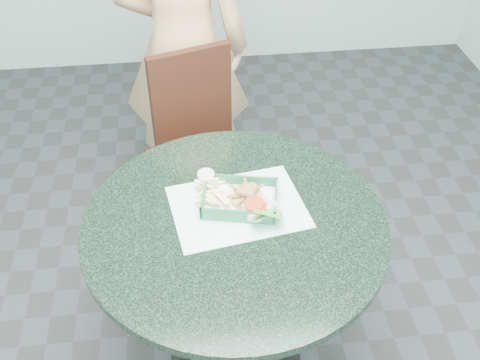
{
  "coord_description": "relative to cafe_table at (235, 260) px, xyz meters",
  "views": [
    {
      "loc": [
        -0.13,
        -1.26,
        2.03
      ],
      "look_at": [
        0.03,
        0.1,
        0.85
      ],
      "focal_mm": 42.0,
      "sensor_mm": 36.0,
      "label": 1
    }
  ],
  "objects": [
    {
      "name": "diner_person",
      "position": [
        -0.12,
        1.06,
        0.35
      ],
      "size": [
        0.73,
        0.53,
        1.85
      ],
      "primitive_type": "imported",
      "rotation": [
        0.0,
        0.0,
        3.01
      ],
      "color": "#DEAF79",
      "rests_on": "floor"
    },
    {
      "name": "placemat",
      "position": [
        0.02,
        0.06,
        0.17
      ],
      "size": [
        0.47,
        0.38,
        0.0
      ],
      "primitive_type": "cube",
      "rotation": [
        0.0,
        0.0,
        0.16
      ],
      "color": "#BAF1EF",
      "rests_on": "cafe_table"
    },
    {
      "name": "cafe_table",
      "position": [
        0.0,
        0.0,
        0.0
      ],
      "size": [
        0.98,
        0.98,
        0.75
      ],
      "color": "#242427",
      "rests_on": "floor"
    },
    {
      "name": "fries_pile",
      "position": [
        -0.08,
        0.1,
        0.21
      ],
      "size": [
        0.12,
        0.13,
        0.04
      ],
      "primitive_type": null,
      "rotation": [
        0.0,
        0.0,
        0.12
      ],
      "color": "#F8E493",
      "rests_on": "food_basket"
    },
    {
      "name": "food_basket",
      "position": [
        0.02,
        0.07,
        0.19
      ],
      "size": [
        0.24,
        0.17,
        0.05
      ],
      "rotation": [
        0.0,
        0.0,
        -0.21
      ],
      "color": "#1F633C",
      "rests_on": "placemat"
    },
    {
      "name": "dining_chair",
      "position": [
        -0.1,
        0.77,
        -0.05
      ],
      "size": [
        0.37,
        0.37,
        0.93
      ],
      "rotation": [
        0.0,
        0.0,
        0.32
      ],
      "color": "black",
      "rests_on": "floor"
    },
    {
      "name": "sauce_ramekin",
      "position": [
        -0.1,
        0.15,
        0.22
      ],
      "size": [
        0.06,
        0.06,
        0.03
      ],
      "rotation": [
        0.0,
        0.0,
        -0.43
      ],
      "color": "white",
      "rests_on": "food_basket"
    },
    {
      "name": "floor",
      "position": [
        0.0,
        0.0,
        -0.58
      ],
      "size": [
        4.0,
        5.0,
        0.02
      ],
      "primitive_type": "cube",
      "color": "#303335",
      "rests_on": "ground"
    },
    {
      "name": "crab_sandwich",
      "position": [
        0.05,
        0.08,
        0.22
      ],
      "size": [
        0.11,
        0.11,
        0.07
      ],
      "rotation": [
        0.0,
        0.0,
        0.38
      ],
      "color": "tan",
      "rests_on": "food_basket"
    },
    {
      "name": "garnish_cup",
      "position": [
        0.09,
        0.01,
        0.21
      ],
      "size": [
        0.12,
        0.11,
        0.05
      ],
      "rotation": [
        0.0,
        0.0,
        -0.13
      ],
      "color": "silver",
      "rests_on": "food_basket"
    }
  ]
}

